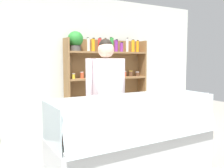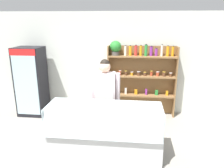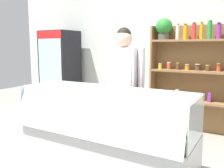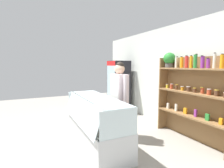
% 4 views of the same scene
% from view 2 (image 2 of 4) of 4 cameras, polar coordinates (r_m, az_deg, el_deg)
% --- Properties ---
extents(ground_plane, '(12.00, 12.00, 0.00)m').
position_cam_2_polar(ground_plane, '(4.45, -5.13, -17.60)').
color(ground_plane, gray).
extents(back_wall, '(6.80, 0.10, 2.70)m').
position_cam_2_polar(back_wall, '(5.99, -1.31, 5.51)').
color(back_wall, silver).
rests_on(back_wall, ground).
extents(drinks_fridge, '(0.70, 0.62, 1.82)m').
position_cam_2_polar(drinks_fridge, '(6.18, -20.31, 0.62)').
color(drinks_fridge, black).
rests_on(drinks_fridge, ground).
extents(shelving_unit, '(1.76, 0.29, 1.98)m').
position_cam_2_polar(shelving_unit, '(5.76, 6.87, 2.83)').
color(shelving_unit, olive).
rests_on(shelving_unit, ground).
extents(deli_display_case, '(2.09, 0.76, 1.01)m').
position_cam_2_polar(deli_display_case, '(4.24, -2.04, -14.37)').
color(deli_display_case, silver).
rests_on(deli_display_case, ground).
extents(shop_clerk, '(0.62, 0.25, 1.74)m').
position_cam_2_polar(shop_clerk, '(4.48, -1.83, -2.40)').
color(shop_clerk, '#4C4233').
rests_on(shop_clerk, ground).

